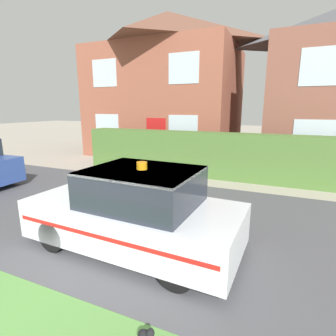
% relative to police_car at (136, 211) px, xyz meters
% --- Properties ---
extents(road_strip, '(28.00, 5.85, 0.01)m').
position_rel_police_car_xyz_m(road_strip, '(-0.83, 1.39, -0.71)').
color(road_strip, '#4C4C51').
rests_on(road_strip, ground).
extents(garden_hedge, '(10.44, 0.85, 1.67)m').
position_rel_police_car_xyz_m(garden_hedge, '(-0.06, 5.68, 0.12)').
color(garden_hedge, '#4C7233').
rests_on(garden_hedge, ground).
extents(police_car, '(4.00, 1.89, 1.64)m').
position_rel_police_car_xyz_m(police_car, '(0.00, 0.00, 0.00)').
color(police_car, black).
rests_on(police_car, road_strip).
extents(cat, '(0.25, 0.20, 0.24)m').
position_rel_police_car_xyz_m(cat, '(1.16, -1.78, -0.62)').
color(cat, black).
rests_on(cat, ground).
extents(house_left, '(7.95, 6.31, 7.63)m').
position_rel_police_car_xyz_m(house_left, '(-3.91, 10.38, 3.17)').
color(house_left, '#93513D').
rests_on(house_left, ground).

